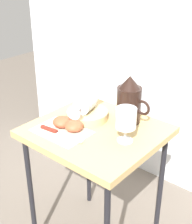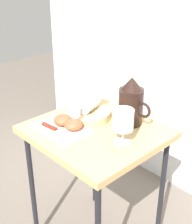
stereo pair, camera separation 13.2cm
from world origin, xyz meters
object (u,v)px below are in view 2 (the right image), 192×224
object	(u,v)px
basket_tray	(90,114)
wine_glass_tipped_far	(87,104)
knife	(55,129)
apple_half_left	(63,120)
wine_glass_tipped_near	(90,101)
apple_half_right	(74,125)
pitcher	(131,105)
wine_glass_upright	(122,122)
table	(96,142)

from	to	relation	value
basket_tray	wine_glass_tipped_far	size ratio (longest dim) A/B	1.19
basket_tray	knife	distance (m)	0.19
basket_tray	knife	world-z (taller)	basket_tray
basket_tray	apple_half_left	distance (m)	0.13
wine_glass_tipped_far	apple_half_left	world-z (taller)	wine_glass_tipped_far
wine_glass_tipped_near	wine_glass_tipped_far	size ratio (longest dim) A/B	1.00
wine_glass_tipped_near	apple_half_right	bearing A→B (deg)	-70.17
basket_tray	apple_half_right	world-z (taller)	apple_half_right
knife	pitcher	bearing A→B (deg)	58.92
basket_tray	wine_glass_upright	world-z (taller)	wine_glass_upright
wine_glass_upright	apple_half_right	world-z (taller)	wine_glass_upright
apple_half_right	wine_glass_tipped_far	bearing A→B (deg)	109.69
apple_half_right	knife	xyz separation A→B (m)	(-0.05, -0.06, -0.02)
pitcher	wine_glass_tipped_far	bearing A→B (deg)	-146.22
wine_glass_upright	apple_half_right	bearing A→B (deg)	-161.38
basket_tray	knife	xyz separation A→B (m)	(-0.01, -0.19, -0.01)
basket_tray	wine_glass_tipped_far	distance (m)	0.06
table	wine_glass_tipped_far	xyz separation A→B (m)	(-0.10, 0.04, 0.14)
wine_glass_tipped_far	apple_half_left	size ratio (longest dim) A/B	2.02
basket_tray	apple_half_left	size ratio (longest dim) A/B	2.39
wine_glass_tipped_near	basket_tray	bearing A→B (deg)	-47.51
basket_tray	apple_half_right	distance (m)	0.13
table	wine_glass_upright	size ratio (longest dim) A/B	4.62
wine_glass_upright	wine_glass_tipped_far	size ratio (longest dim) A/B	0.90
wine_glass_tipped_far	knife	distance (m)	0.19
wine_glass_tipped_near	wine_glass_tipped_far	distance (m)	0.03
wine_glass_upright	apple_half_left	world-z (taller)	wine_glass_upright
table	basket_tray	world-z (taller)	basket_tray
wine_glass_upright	apple_half_left	size ratio (longest dim) A/B	1.81
wine_glass_tipped_near	wine_glass_tipped_far	bearing A→B (deg)	-69.68
table	knife	size ratio (longest dim) A/B	3.08
basket_tray	apple_half_left	xyz separation A→B (m)	(-0.03, -0.13, 0.01)
wine_glass_upright	wine_glass_tipped_near	bearing A→B (deg)	164.66
table	wine_glass_tipped_far	world-z (taller)	wine_glass_tipped_far
pitcher	apple_half_left	size ratio (longest dim) A/B	2.69
basket_tray	pitcher	world-z (taller)	pitcher
pitcher	wine_glass_upright	distance (m)	0.17
table	apple_half_right	distance (m)	0.13
apple_half_right	wine_glass_upright	bearing A→B (deg)	18.62
basket_tray	knife	size ratio (longest dim) A/B	0.88
apple_half_right	basket_tray	bearing A→B (deg)	105.73
apple_half_left	knife	size ratio (longest dim) A/B	0.37
wine_glass_upright	knife	bearing A→B (deg)	-152.35
wine_glass_upright	knife	distance (m)	0.30
pitcher	wine_glass_tipped_far	world-z (taller)	pitcher
pitcher	apple_half_left	xyz separation A→B (m)	(-0.19, -0.23, -0.06)
table	wine_glass_tipped_far	size ratio (longest dim) A/B	4.16
knife	apple_half_left	bearing A→B (deg)	105.44
basket_tray	wine_glass_upright	bearing A→B (deg)	-12.41
apple_half_left	knife	distance (m)	0.06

